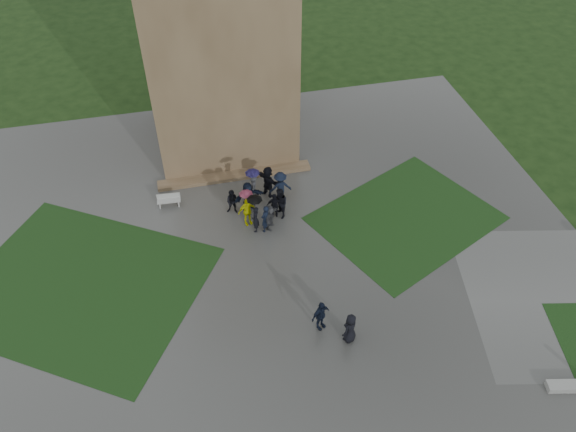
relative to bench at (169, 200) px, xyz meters
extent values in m
plane|color=black|center=(3.95, -8.94, -0.40)|extent=(120.00, 120.00, 0.00)
cube|color=#3A3A38|center=(3.95, -6.94, -0.39)|extent=(34.00, 34.00, 0.02)
cube|color=black|center=(-4.55, -4.94, -0.38)|extent=(14.10, 13.46, 0.01)
cube|color=black|center=(12.45, -3.94, -0.38)|extent=(11.12, 10.15, 0.01)
cube|color=brown|center=(3.95, 1.66, -0.27)|extent=(9.00, 0.80, 0.22)
cube|color=#ADADA8|center=(0.00, -0.06, -0.01)|extent=(1.30, 0.47, 0.05)
cube|color=#ADADA8|center=(-0.51, -0.02, -0.20)|extent=(0.09, 0.34, 0.36)
cube|color=#ADADA8|center=(0.51, -0.09, -0.20)|extent=(0.09, 0.34, 0.36)
cube|color=#ADADA8|center=(0.01, 0.13, 0.19)|extent=(1.28, 0.13, 0.34)
imported|color=black|center=(5.55, -2.18, 0.39)|extent=(0.99, 0.68, 1.54)
imported|color=black|center=(6.11, -0.97, 0.59)|extent=(1.27, 0.69, 1.94)
imported|color=black|center=(5.56, -0.33, 0.57)|extent=(1.51, 1.83, 1.91)
imported|color=#393A3D|center=(4.62, -0.89, 0.57)|extent=(0.57, 0.77, 1.91)
imported|color=black|center=(4.25, -1.30, 0.54)|extent=(1.81, 1.03, 1.84)
imported|color=black|center=(3.39, -1.35, 0.37)|extent=(0.83, 0.63, 1.50)
imported|color=#D6DA0C|center=(4.00, -2.40, 0.48)|extent=(1.12, 0.80, 1.73)
imported|color=black|center=(4.33, -3.03, 0.41)|extent=(0.48, 0.64, 1.57)
imported|color=black|center=(4.85, -3.15, 0.46)|extent=(0.73, 0.70, 1.67)
imported|color=#393A3D|center=(5.10, -3.00, 0.38)|extent=(1.11, 1.49, 1.53)
imported|color=black|center=(5.82, -2.25, 0.54)|extent=(0.78, 1.02, 1.85)
imported|color=#C25074|center=(4.00, -2.40, 1.59)|extent=(0.69, 0.69, 0.60)
imported|color=navy|center=(4.62, -0.89, 1.66)|extent=(0.76, 0.76, 0.67)
imported|color=black|center=(4.33, -3.03, 1.65)|extent=(0.78, 0.78, 0.69)
imported|color=black|center=(6.00, -9.79, 0.46)|extent=(1.13, 0.93, 1.67)
imported|color=black|center=(7.08, -10.71, 0.43)|extent=(0.96, 0.91, 1.62)
camera|label=1|loc=(1.22, -24.14, 20.54)|focal=35.00mm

